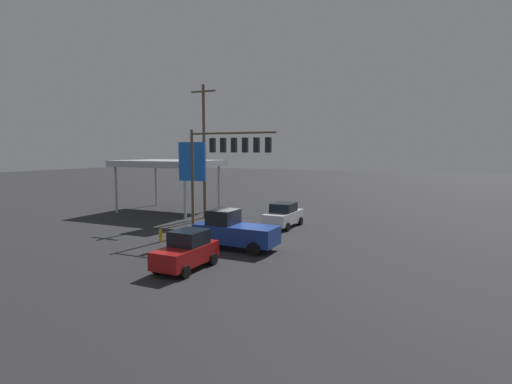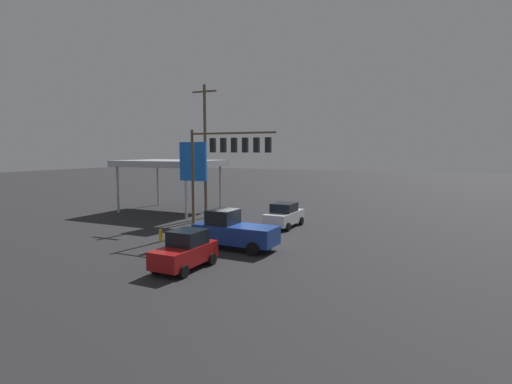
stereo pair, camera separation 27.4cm
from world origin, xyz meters
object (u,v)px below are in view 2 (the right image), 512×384
(utility_pole, at_px, (205,149))
(hatchback_crossing, at_px, (185,251))
(traffic_signal_assembly, at_px, (227,154))
(fire_hydrant, at_px, (161,235))
(pickup_parked, at_px, (233,231))
(sedan_waiting, at_px, (284,215))
(price_sign, at_px, (193,165))

(utility_pole, distance_m, hatchback_crossing, 16.55)
(traffic_signal_assembly, height_order, fire_hydrant, traffic_signal_assembly)
(traffic_signal_assembly, xyz_separation_m, pickup_parked, (-1.93, 2.71, -4.75))
(traffic_signal_assembly, distance_m, fire_hydrant, 7.10)
(utility_pole, relative_size, pickup_parked, 2.26)
(utility_pole, xyz_separation_m, sedan_waiting, (-8.00, 1.14, -5.26))
(price_sign, xyz_separation_m, sedan_waiting, (-7.69, -1.25, -3.92))
(pickup_parked, distance_m, sedan_waiting, 7.91)
(traffic_signal_assembly, relative_size, hatchback_crossing, 1.96)
(price_sign, distance_m, sedan_waiting, 8.72)
(traffic_signal_assembly, height_order, sedan_waiting, traffic_signal_assembly)
(fire_hydrant, bearing_deg, pickup_parked, -175.95)
(price_sign, relative_size, hatchback_crossing, 1.76)
(price_sign, bearing_deg, fire_hydrant, 106.22)
(utility_pole, xyz_separation_m, hatchback_crossing, (-7.42, 13.82, -5.26))
(utility_pole, distance_m, sedan_waiting, 9.64)
(pickup_parked, xyz_separation_m, fire_hydrant, (5.31, 0.38, -0.67))
(utility_pole, distance_m, price_sign, 2.76)
(utility_pole, bearing_deg, hatchback_crossing, 118.23)
(price_sign, height_order, fire_hydrant, price_sign)
(hatchback_crossing, bearing_deg, pickup_parked, 178.58)
(fire_hydrant, bearing_deg, price_sign, -73.78)
(utility_pole, distance_m, pickup_parked, 12.91)
(traffic_signal_assembly, xyz_separation_m, utility_pole, (5.74, -6.33, 0.35))
(utility_pole, height_order, pickup_parked, utility_pole)
(traffic_signal_assembly, relative_size, sedan_waiting, 1.69)
(fire_hydrant, bearing_deg, traffic_signal_assembly, -137.59)
(hatchback_crossing, distance_m, sedan_waiting, 12.69)
(traffic_signal_assembly, xyz_separation_m, price_sign, (5.43, -3.94, -0.99))
(sedan_waiting, bearing_deg, hatchback_crossing, -0.77)
(utility_pole, relative_size, fire_hydrant, 13.44)
(traffic_signal_assembly, distance_m, pickup_parked, 5.80)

